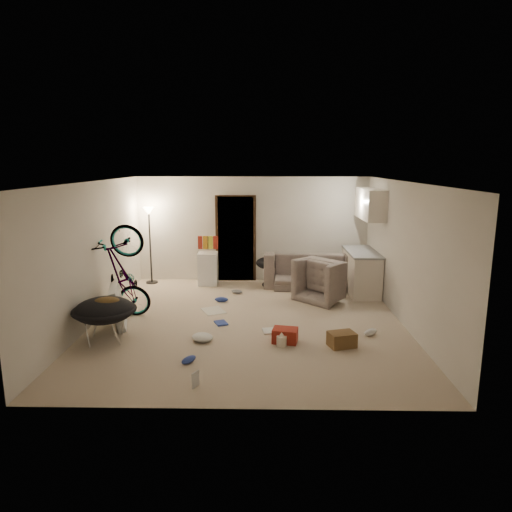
{
  "coord_description": "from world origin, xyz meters",
  "views": [
    {
      "loc": [
        0.3,
        -7.85,
        2.82
      ],
      "look_at": [
        0.13,
        0.6,
        1.09
      ],
      "focal_mm": 32.0,
      "sensor_mm": 36.0,
      "label": 1
    }
  ],
  "objects_px": {
    "mini_fridge": "(208,269)",
    "juicer": "(282,340)",
    "armchair": "(328,284)",
    "bicycle": "(124,293)",
    "floor_lamp": "(149,229)",
    "sofa": "(309,273)",
    "drink_case_b": "(285,335)",
    "kitchen_counter": "(361,272)",
    "drink_case_a": "(342,339)",
    "tv_box": "(118,305)",
    "saucer_chair": "(105,316)"
  },
  "relations": [
    {
      "from": "sofa",
      "to": "armchair",
      "type": "relative_size",
      "value": 2.08
    },
    {
      "from": "sofa",
      "to": "drink_case_b",
      "type": "bearing_deg",
      "value": 81.81
    },
    {
      "from": "sofa",
      "to": "mini_fridge",
      "type": "xyz_separation_m",
      "value": [
        -2.36,
        0.1,
        0.08
      ]
    },
    {
      "from": "armchair",
      "to": "saucer_chair",
      "type": "height_order",
      "value": "saucer_chair"
    },
    {
      "from": "armchair",
      "to": "tv_box",
      "type": "relative_size",
      "value": 0.93
    },
    {
      "from": "tv_box",
      "to": "juicer",
      "type": "bearing_deg",
      "value": -34.08
    },
    {
      "from": "sofa",
      "to": "armchair",
      "type": "height_order",
      "value": "armchair"
    },
    {
      "from": "tv_box",
      "to": "drink_case_b",
      "type": "height_order",
      "value": "tv_box"
    },
    {
      "from": "bicycle",
      "to": "drink_case_b",
      "type": "distance_m",
      "value": 3.16
    },
    {
      "from": "saucer_chair",
      "to": "sofa",
      "type": "bearing_deg",
      "value": 43.71
    },
    {
      "from": "floor_lamp",
      "to": "saucer_chair",
      "type": "distance_m",
      "value": 3.73
    },
    {
      "from": "bicycle",
      "to": "tv_box",
      "type": "distance_m",
      "value": 0.35
    },
    {
      "from": "bicycle",
      "to": "juicer",
      "type": "xyz_separation_m",
      "value": [
        2.86,
        -1.3,
        -0.38
      ]
    },
    {
      "from": "juicer",
      "to": "bicycle",
      "type": "bearing_deg",
      "value": 155.57
    },
    {
      "from": "tv_box",
      "to": "drink_case_b",
      "type": "xyz_separation_m",
      "value": [
        2.93,
        -0.81,
        -0.24
      ]
    },
    {
      "from": "armchair",
      "to": "mini_fridge",
      "type": "xyz_separation_m",
      "value": [
        -2.67,
        1.09,
        0.06
      ]
    },
    {
      "from": "sofa",
      "to": "saucer_chair",
      "type": "relative_size",
      "value": 2.03
    },
    {
      "from": "drink_case_a",
      "to": "bicycle",
      "type": "bearing_deg",
      "value": 144.18
    },
    {
      "from": "kitchen_counter",
      "to": "saucer_chair",
      "type": "distance_m",
      "value": 5.55
    },
    {
      "from": "kitchen_counter",
      "to": "bicycle",
      "type": "relative_size",
      "value": 0.84
    },
    {
      "from": "kitchen_counter",
      "to": "juicer",
      "type": "bearing_deg",
      "value": -120.84
    },
    {
      "from": "armchair",
      "to": "tv_box",
      "type": "bearing_deg",
      "value": 66.19
    },
    {
      "from": "floor_lamp",
      "to": "sofa",
      "type": "height_order",
      "value": "floor_lamp"
    },
    {
      "from": "floor_lamp",
      "to": "mini_fridge",
      "type": "xyz_separation_m",
      "value": [
        1.36,
        -0.1,
        -0.93
      ]
    },
    {
      "from": "floor_lamp",
      "to": "kitchen_counter",
      "type": "relative_size",
      "value": 1.21
    },
    {
      "from": "kitchen_counter",
      "to": "drink_case_a",
      "type": "bearing_deg",
      "value": -106.5
    },
    {
      "from": "sofa",
      "to": "drink_case_a",
      "type": "bearing_deg",
      "value": 96.28
    },
    {
      "from": "kitchen_counter",
      "to": "armchair",
      "type": "relative_size",
      "value": 1.53
    },
    {
      "from": "floor_lamp",
      "to": "kitchen_counter",
      "type": "xyz_separation_m",
      "value": [
        4.83,
        -0.65,
        -0.87
      ]
    },
    {
      "from": "armchair",
      "to": "drink_case_a",
      "type": "relative_size",
      "value": 2.45
    },
    {
      "from": "drink_case_b",
      "to": "sofa",
      "type": "bearing_deg",
      "value": 89.69
    },
    {
      "from": "mini_fridge",
      "to": "saucer_chair",
      "type": "xyz_separation_m",
      "value": [
        -1.22,
        -3.52,
        0.04
      ]
    },
    {
      "from": "armchair",
      "to": "saucer_chair",
      "type": "xyz_separation_m",
      "value": [
        -3.89,
        -2.42,
        0.11
      ]
    },
    {
      "from": "juicer",
      "to": "sofa",
      "type": "bearing_deg",
      "value": 78.06
    },
    {
      "from": "kitchen_counter",
      "to": "mini_fridge",
      "type": "relative_size",
      "value": 1.97
    },
    {
      "from": "mini_fridge",
      "to": "juicer",
      "type": "distance_m",
      "value": 4.02
    },
    {
      "from": "kitchen_counter",
      "to": "tv_box",
      "type": "height_order",
      "value": "kitchen_counter"
    },
    {
      "from": "sofa",
      "to": "bicycle",
      "type": "bearing_deg",
      "value": 35.44
    },
    {
      "from": "mini_fridge",
      "to": "drink_case_a",
      "type": "distance_m",
      "value": 4.47
    },
    {
      "from": "floor_lamp",
      "to": "sofa",
      "type": "distance_m",
      "value": 3.86
    },
    {
      "from": "saucer_chair",
      "to": "drink_case_a",
      "type": "xyz_separation_m",
      "value": [
        3.76,
        -0.15,
        -0.31
      ]
    },
    {
      "from": "sofa",
      "to": "drink_case_b",
      "type": "distance_m",
      "value": 3.49
    },
    {
      "from": "bicycle",
      "to": "drink_case_b",
      "type": "relative_size",
      "value": 4.6
    },
    {
      "from": "kitchen_counter",
      "to": "drink_case_b",
      "type": "bearing_deg",
      "value": -121.35
    },
    {
      "from": "mini_fridge",
      "to": "juicer",
      "type": "xyz_separation_m",
      "value": [
        1.6,
        -3.67,
        -0.29
      ]
    },
    {
      "from": "kitchen_counter",
      "to": "drink_case_a",
      "type": "relative_size",
      "value": 3.73
    },
    {
      "from": "floor_lamp",
      "to": "juicer",
      "type": "distance_m",
      "value": 4.95
    },
    {
      "from": "mini_fridge",
      "to": "floor_lamp",
      "type": "bearing_deg",
      "value": 174.05
    },
    {
      "from": "mini_fridge",
      "to": "armchair",
      "type": "bearing_deg",
      "value": -24.02
    },
    {
      "from": "mini_fridge",
      "to": "saucer_chair",
      "type": "distance_m",
      "value": 3.72
    }
  ]
}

